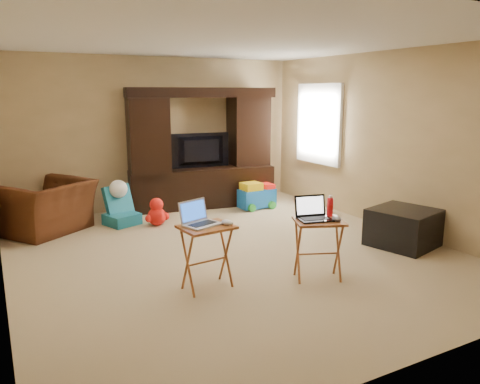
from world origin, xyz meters
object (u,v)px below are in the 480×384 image
entertainment_center (201,148)px  mouse_left (227,222)px  water_bottle (330,207)px  ottoman (403,227)px  push_toy (257,195)px  laptop_right (315,209)px  tray_table_left (207,257)px  television (202,151)px  laptop_left (202,214)px  mouse_right (337,219)px  recliner (47,207)px  tray_table_right (318,250)px  child_rocker (121,206)px  plush_toy (157,212)px

entertainment_center → mouse_left: 3.51m
water_bottle → ottoman: bearing=11.2°
water_bottle → push_toy: bearing=74.6°
laptop_right → tray_table_left: bearing=177.0°
mouse_left → water_bottle: water_bottle is taller
push_toy → television: bearing=140.9°
television → tray_table_left: 3.53m
television → laptop_left: size_ratio=3.00×
mouse_right → push_toy: bearing=74.3°
recliner → ottoman: 4.82m
recliner → laptop_right: 3.88m
tray_table_right → laptop_left: size_ratio=1.89×
child_rocker → laptop_right: 3.30m
tray_table_left → mouse_right: 1.37m
push_toy → tray_table_right: size_ratio=0.96×
plush_toy → mouse_left: 2.53m
plush_toy → laptop_left: size_ratio=1.24×
recliner → ottoman: (3.93, -2.79, -0.12)m
push_toy → ottoman: bearing=-77.4°
television → recliner: 2.63m
laptop_left → plush_toy: bearing=64.1°
entertainment_center → laptop_left: entertainment_center is taller
recliner → plush_toy: 1.52m
television → laptop_left: 3.46m
push_toy → water_bottle: 3.02m
laptop_left → mouse_right: (1.28, -0.48, -0.10)m
laptop_left → mouse_left: bearing=-42.9°
television → plush_toy: television is taller
entertainment_center → water_bottle: 3.49m
television → plush_toy: size_ratio=2.42×
recliner → laptop_left: size_ratio=3.27×
child_rocker → laptop_right: (1.24, -3.02, 0.47)m
television → ottoman: size_ratio=1.38×
television → laptop_right: bearing=91.3°
entertainment_center → mouse_left: (-1.17, -3.30, -0.33)m
mouse_right → child_rocker: bearing=114.0°
mouse_right → laptop_left: bearing=159.3°
entertainment_center → television: entertainment_center is taller
water_bottle → mouse_left: bearing=170.8°
plush_toy → water_bottle: bearing=-68.8°
entertainment_center → television: size_ratio=2.41×
entertainment_center → laptop_left: (-1.39, -3.20, -0.23)m
entertainment_center → laptop_left: bearing=-104.3°
laptop_left → recliner: bearing=93.8°
mouse_left → recliner: bearing=115.2°
ottoman → water_bottle: (-1.45, -0.29, 0.50)m
ottoman → laptop_right: bearing=-168.4°
mouse_right → plush_toy: bearing=108.6°
laptop_right → water_bottle: 0.25m
ottoman → mouse_right: bearing=-162.2°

